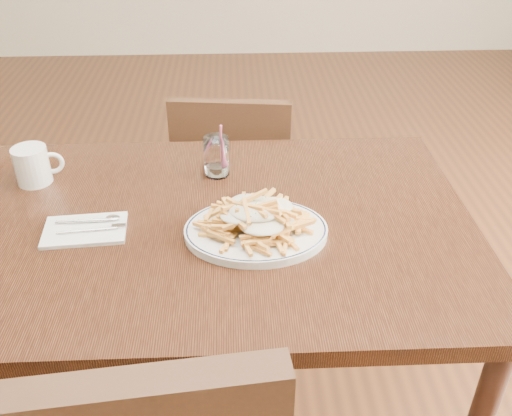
{
  "coord_description": "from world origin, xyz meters",
  "views": [
    {
      "loc": [
        0.06,
        -1.06,
        1.47
      ],
      "look_at": [
        0.11,
        -0.06,
        0.82
      ],
      "focal_mm": 40.0,
      "sensor_mm": 36.0,
      "label": 1
    }
  ],
  "objects_px": {
    "fries_plate": "(256,231)",
    "loaded_fries": "(256,214)",
    "chair_far": "(234,186)",
    "table": "(209,248)",
    "water_glass": "(217,158)",
    "coffee_mug": "(33,165)"
  },
  "relations": [
    {
      "from": "table",
      "to": "coffee_mug",
      "type": "relative_size",
      "value": 10.13
    },
    {
      "from": "fries_plate",
      "to": "table",
      "type": "bearing_deg",
      "value": 150.54
    },
    {
      "from": "table",
      "to": "loaded_fries",
      "type": "relative_size",
      "value": 5.06
    },
    {
      "from": "loaded_fries",
      "to": "coffee_mug",
      "type": "xyz_separation_m",
      "value": [
        -0.54,
        0.25,
        -0.01
      ]
    },
    {
      "from": "fries_plate",
      "to": "chair_far",
      "type": "bearing_deg",
      "value": 93.69
    },
    {
      "from": "table",
      "to": "coffee_mug",
      "type": "height_order",
      "value": "coffee_mug"
    },
    {
      "from": "fries_plate",
      "to": "coffee_mug",
      "type": "xyz_separation_m",
      "value": [
        -0.54,
        0.25,
        0.04
      ]
    },
    {
      "from": "table",
      "to": "fries_plate",
      "type": "bearing_deg",
      "value": -29.46
    },
    {
      "from": "chair_far",
      "to": "fries_plate",
      "type": "relative_size",
      "value": 2.14
    },
    {
      "from": "table",
      "to": "water_glass",
      "type": "relative_size",
      "value": 8.61
    },
    {
      "from": "fries_plate",
      "to": "loaded_fries",
      "type": "distance_m",
      "value": 0.04
    },
    {
      "from": "loaded_fries",
      "to": "water_glass",
      "type": "distance_m",
      "value": 0.28
    },
    {
      "from": "table",
      "to": "water_glass",
      "type": "xyz_separation_m",
      "value": [
        0.02,
        0.21,
        0.12
      ]
    },
    {
      "from": "loaded_fries",
      "to": "water_glass",
      "type": "height_order",
      "value": "water_glass"
    },
    {
      "from": "table",
      "to": "fries_plate",
      "type": "height_order",
      "value": "fries_plate"
    },
    {
      "from": "chair_far",
      "to": "fries_plate",
      "type": "distance_m",
      "value": 0.75
    },
    {
      "from": "table",
      "to": "coffee_mug",
      "type": "bearing_deg",
      "value": 156.06
    },
    {
      "from": "table",
      "to": "water_glass",
      "type": "bearing_deg",
      "value": 84.85
    },
    {
      "from": "water_glass",
      "to": "coffee_mug",
      "type": "xyz_separation_m",
      "value": [
        -0.45,
        -0.02,
        0.0
      ]
    },
    {
      "from": "water_glass",
      "to": "chair_far",
      "type": "bearing_deg",
      "value": 84.13
    },
    {
      "from": "fries_plate",
      "to": "loaded_fries",
      "type": "relative_size",
      "value": 1.6
    },
    {
      "from": "chair_far",
      "to": "table",
      "type": "bearing_deg",
      "value": -95.63
    }
  ]
}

